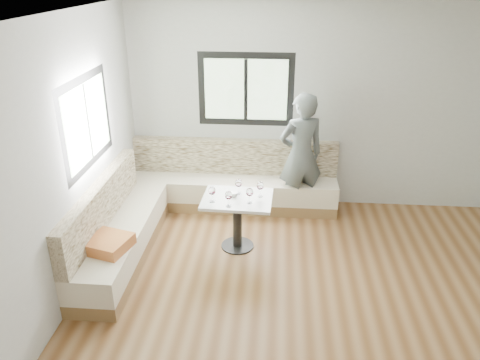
# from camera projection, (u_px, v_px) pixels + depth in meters

# --- Properties ---
(room) EXTENTS (5.01, 5.01, 2.81)m
(room) POSITION_uv_depth(u_px,v_px,m) (318.00, 182.00, 4.17)
(room) COLOR brown
(room) RESTS_ON ground
(banquette) EXTENTS (2.90, 2.80, 0.95)m
(banquette) POSITION_uv_depth(u_px,v_px,m) (188.00, 204.00, 6.13)
(banquette) COLOR brown
(banquette) RESTS_ON ground
(table) EXTENTS (0.84, 0.67, 0.67)m
(table) POSITION_uv_depth(u_px,v_px,m) (237.00, 210.00, 5.60)
(table) COLOR black
(table) RESTS_ON ground
(person) EXTENTS (0.73, 0.61, 1.72)m
(person) POSITION_uv_depth(u_px,v_px,m) (301.00, 155.00, 6.27)
(person) COLOR #505756
(person) RESTS_ON ground
(olive_ramekin) EXTENTS (0.10, 0.10, 0.04)m
(olive_ramekin) POSITION_uv_depth(u_px,v_px,m) (233.00, 194.00, 5.57)
(olive_ramekin) COLOR white
(olive_ramekin) RESTS_ON table
(wine_glass_a) EXTENTS (0.08, 0.08, 0.19)m
(wine_glass_a) POSITION_uv_depth(u_px,v_px,m) (212.00, 191.00, 5.38)
(wine_glass_a) COLOR white
(wine_glass_a) RESTS_ON table
(wine_glass_b) EXTENTS (0.08, 0.08, 0.19)m
(wine_glass_b) POSITION_uv_depth(u_px,v_px,m) (229.00, 196.00, 5.28)
(wine_glass_b) COLOR white
(wine_glass_b) RESTS_ON table
(wine_glass_c) EXTENTS (0.08, 0.08, 0.19)m
(wine_glass_c) POSITION_uv_depth(u_px,v_px,m) (250.00, 193.00, 5.35)
(wine_glass_c) COLOR white
(wine_glass_c) RESTS_ON table
(wine_glass_d) EXTENTS (0.08, 0.08, 0.19)m
(wine_glass_d) POSITION_uv_depth(u_px,v_px,m) (239.00, 184.00, 5.58)
(wine_glass_d) COLOR white
(wine_glass_d) RESTS_ON table
(wine_glass_e) EXTENTS (0.08, 0.08, 0.19)m
(wine_glass_e) POSITION_uv_depth(u_px,v_px,m) (260.00, 186.00, 5.51)
(wine_glass_e) COLOR white
(wine_glass_e) RESTS_ON table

